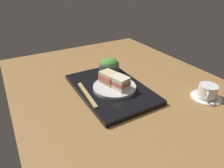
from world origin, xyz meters
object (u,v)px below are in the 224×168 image
sandwich_near (109,78)px  sandwich_far (120,82)px  coffee_cup (207,92)px  chopsticks_pair (87,94)px  salad_bowl (109,65)px  sandwich_plate (114,87)px

sandwich_near → sandwich_far: bearing=16.1°
coffee_cup → sandwich_near: bearing=-129.4°
sandwich_far → chopsticks_pair: size_ratio=0.42×
sandwich_far → chopsticks_pair: 15.25cm
coffee_cup → salad_bowl: bearing=-148.9°
sandwich_near → salad_bowl: size_ratio=0.85×
chopsticks_pair → sandwich_far: bearing=74.9°
sandwich_near → coffee_cup: bearing=50.6°
salad_bowl → coffee_cup: size_ratio=0.82×
salad_bowl → sandwich_far: bearing=-17.2°
sandwich_near → sandwich_far: size_ratio=1.01×
coffee_cup → chopsticks_pair: bearing=-118.6°
sandwich_near → chopsticks_pair: (2.65, -12.38, -3.80)cm
sandwich_plate → sandwich_near: (-3.24, -0.94, 3.46)cm
sandwich_far → coffee_cup: bearing=56.2°
salad_bowl → chopsticks_pair: salad_bowl is taller
chopsticks_pair → coffee_cup: (25.26, 46.31, 0.26)cm
chopsticks_pair → coffee_cup: coffee_cup is taller
sandwich_plate → sandwich_near: bearing=-163.9°
sandwich_far → coffee_cup: sandwich_far is taller
sandwich_far → sandwich_plate: bearing=-163.9°
sandwich_near → coffee_cup: sandwich_near is taller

